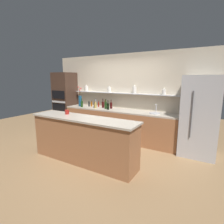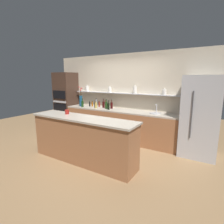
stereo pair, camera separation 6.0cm
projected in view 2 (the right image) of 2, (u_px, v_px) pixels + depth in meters
The scene contains 21 objects.
ground_plane at pixel (96, 153), 4.41m from camera, with size 12.00×12.00×0.00m, color olive.
back_wall_unit at pixel (125, 96), 5.51m from camera, with size 5.20×0.28×2.60m.
back_counter_unit at pixel (118, 124), 5.39m from camera, with size 3.63×0.62×0.92m.
island_counter at pixel (83, 139), 3.91m from camera, with size 2.59×0.61×1.02m.
refrigerator at pixel (200, 117), 4.12m from camera, with size 0.82×0.73×1.93m.
oven_tower at pixel (66, 101), 6.40m from camera, with size 0.71×0.64×2.06m.
flower_vase at pixel (81, 100), 5.97m from camera, with size 0.14×0.12×0.67m.
sink_fixture at pixel (155, 113), 4.72m from camera, with size 0.29×0.29×0.25m.
bottle_spirit_0 at pixel (96, 105), 5.59m from camera, with size 0.07×0.07×0.23m.
bottle_sauce_1 at pixel (92, 104), 5.95m from camera, with size 0.05×0.05×0.19m.
bottle_wine_2 at pixel (104, 104), 5.69m from camera, with size 0.07×0.07×0.29m.
bottle_sauce_3 at pixel (99, 104), 5.85m from camera, with size 0.05×0.05×0.20m.
bottle_wine_4 at pixel (82, 104), 5.81m from camera, with size 0.08×0.08×0.29m.
bottle_sauce_5 at pixel (95, 105), 5.72m from camera, with size 0.05×0.05×0.18m.
bottle_spirit_6 at pixel (106, 105), 5.59m from camera, with size 0.06×0.06×0.27m.
bottle_spirit_7 at pixel (96, 103), 5.86m from camera, with size 0.06×0.06×0.27m.
bottle_wine_8 at pixel (112, 105), 5.50m from camera, with size 0.07×0.07×0.29m.
bottle_wine_9 at pixel (108, 106), 5.32m from camera, with size 0.07×0.07×0.29m.
bottle_sauce_10 at pixel (90, 104), 5.97m from camera, with size 0.05×0.05×0.19m.
bottle_wine_11 at pixel (106, 105), 5.47m from camera, with size 0.07×0.07×0.31m.
coffee_mug at pixel (67, 112), 4.16m from camera, with size 0.11×0.09×0.10m.
Camera 2 is at (2.50, -3.32, 1.85)m, focal length 28.00 mm.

